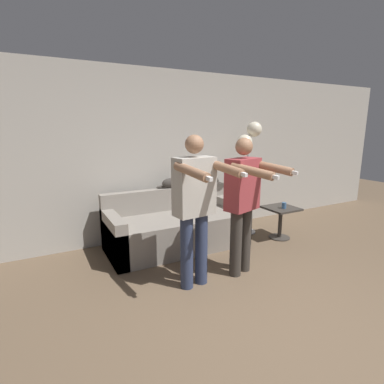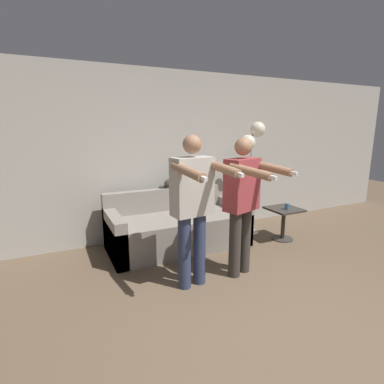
% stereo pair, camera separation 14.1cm
% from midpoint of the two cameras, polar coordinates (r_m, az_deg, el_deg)
% --- Properties ---
extents(ground_plane, '(16.00, 16.00, 0.00)m').
position_cam_midpoint_polar(ground_plane, '(2.85, 21.94, -26.36)').
color(ground_plane, brown).
extents(wall_back, '(10.00, 0.05, 2.60)m').
position_cam_midpoint_polar(wall_back, '(4.80, -5.75, 6.94)').
color(wall_back, '#B7B2A8').
rests_on(wall_back, ground_plane).
extents(couch, '(2.02, 0.90, 0.82)m').
position_cam_midpoint_polar(couch, '(4.45, -3.86, -6.85)').
color(couch, gray).
rests_on(couch, ground_plane).
extents(person_left, '(0.55, 0.71, 1.67)m').
position_cam_midpoint_polar(person_left, '(3.16, -0.64, -2.05)').
color(person_left, '#2D3856').
rests_on(person_left, ground_plane).
extents(person_right, '(0.62, 0.76, 1.63)m').
position_cam_midpoint_polar(person_right, '(3.50, 8.68, -1.24)').
color(person_right, '#38332D').
rests_on(person_right, ground_plane).
extents(cat, '(0.41, 0.12, 0.17)m').
position_cam_midpoint_polar(cat, '(4.64, -4.78, 1.79)').
color(cat, '#3D3833').
rests_on(cat, couch).
extents(floor_lamp, '(0.42, 0.34, 1.83)m').
position_cam_midpoint_polar(floor_lamp, '(4.90, 10.00, 8.71)').
color(floor_lamp, '#B2B2B7').
rests_on(floor_lamp, ground_plane).
extents(side_table, '(0.47, 0.47, 0.51)m').
position_cam_midpoint_polar(side_table, '(4.93, 15.73, -4.41)').
color(side_table, '#38332D').
rests_on(side_table, ground_plane).
extents(cup, '(0.07, 0.07, 0.09)m').
position_cam_midpoint_polar(cup, '(4.83, 16.33, -2.47)').
color(cup, '#3D6693').
rests_on(cup, side_table).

